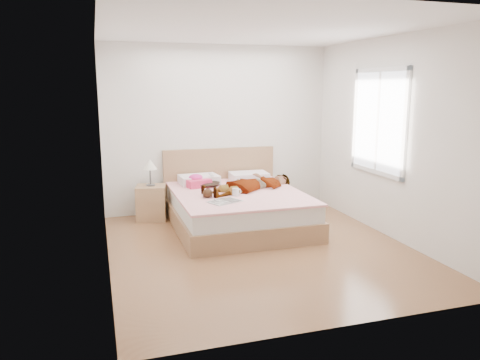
{
  "coord_description": "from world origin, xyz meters",
  "views": [
    {
      "loc": [
        -1.85,
        -5.17,
        1.97
      ],
      "look_at": [
        0.0,
        0.85,
        0.7
      ],
      "focal_mm": 35.0,
      "sensor_mm": 36.0,
      "label": 1
    }
  ],
  "objects_px": {
    "magazine": "(225,201)",
    "nightstand": "(151,200)",
    "woman": "(251,182)",
    "bed": "(236,207)",
    "coffee_mug": "(236,192)",
    "plush_toy": "(208,193)",
    "phone": "(211,174)",
    "towel": "(197,182)"
  },
  "relations": [
    {
      "from": "plush_toy",
      "to": "magazine",
      "type": "bearing_deg",
      "value": -64.36
    },
    {
      "from": "woman",
      "to": "nightstand",
      "type": "height_order",
      "value": "nightstand"
    },
    {
      "from": "bed",
      "to": "coffee_mug",
      "type": "distance_m",
      "value": 0.43
    },
    {
      "from": "magazine",
      "to": "plush_toy",
      "type": "height_order",
      "value": "plush_toy"
    },
    {
      "from": "nightstand",
      "to": "phone",
      "type": "bearing_deg",
      "value": -12.47
    },
    {
      "from": "bed",
      "to": "plush_toy",
      "type": "height_order",
      "value": "bed"
    },
    {
      "from": "magazine",
      "to": "plush_toy",
      "type": "relative_size",
      "value": 2.14
    },
    {
      "from": "woman",
      "to": "phone",
      "type": "xyz_separation_m",
      "value": [
        -0.5,
        0.4,
        0.06
      ]
    },
    {
      "from": "phone",
      "to": "nightstand",
      "type": "xyz_separation_m",
      "value": [
        -0.87,
        0.19,
        -0.38
      ]
    },
    {
      "from": "bed",
      "to": "nightstand",
      "type": "distance_m",
      "value": 1.3
    },
    {
      "from": "phone",
      "to": "plush_toy",
      "type": "xyz_separation_m",
      "value": [
        -0.22,
        -0.73,
        -0.11
      ]
    },
    {
      "from": "towel",
      "to": "plush_toy",
      "type": "distance_m",
      "value": 0.71
    },
    {
      "from": "phone",
      "to": "towel",
      "type": "height_order",
      "value": "phone"
    },
    {
      "from": "phone",
      "to": "nightstand",
      "type": "distance_m",
      "value": 0.97
    },
    {
      "from": "bed",
      "to": "magazine",
      "type": "bearing_deg",
      "value": -118.88
    },
    {
      "from": "magazine",
      "to": "coffee_mug",
      "type": "relative_size",
      "value": 3.48
    },
    {
      "from": "woman",
      "to": "plush_toy",
      "type": "height_order",
      "value": "woman"
    },
    {
      "from": "coffee_mug",
      "to": "magazine",
      "type": "bearing_deg",
      "value": -128.55
    },
    {
      "from": "bed",
      "to": "nightstand",
      "type": "height_order",
      "value": "bed"
    },
    {
      "from": "towel",
      "to": "magazine",
      "type": "relative_size",
      "value": 0.83
    },
    {
      "from": "woman",
      "to": "magazine",
      "type": "xyz_separation_m",
      "value": [
        -0.57,
        -0.65,
        -0.1
      ]
    },
    {
      "from": "bed",
      "to": "magazine",
      "type": "height_order",
      "value": "bed"
    },
    {
      "from": "woman",
      "to": "nightstand",
      "type": "bearing_deg",
      "value": -135.56
    },
    {
      "from": "nightstand",
      "to": "bed",
      "type": "bearing_deg",
      "value": -29.96
    },
    {
      "from": "woman",
      "to": "bed",
      "type": "xyz_separation_m",
      "value": [
        -0.25,
        -0.06,
        -0.34
      ]
    },
    {
      "from": "plush_toy",
      "to": "coffee_mug",
      "type": "bearing_deg",
      "value": -4.5
    },
    {
      "from": "phone",
      "to": "bed",
      "type": "bearing_deg",
      "value": -83.02
    },
    {
      "from": "magazine",
      "to": "bed",
      "type": "bearing_deg",
      "value": 61.12
    },
    {
      "from": "bed",
      "to": "nightstand",
      "type": "xyz_separation_m",
      "value": [
        -1.13,
        0.65,
        0.03
      ]
    },
    {
      "from": "towel",
      "to": "nightstand",
      "type": "height_order",
      "value": "nightstand"
    },
    {
      "from": "woman",
      "to": "phone",
      "type": "relative_size",
      "value": 17.03
    },
    {
      "from": "magazine",
      "to": "nightstand",
      "type": "height_order",
      "value": "nightstand"
    },
    {
      "from": "woman",
      "to": "phone",
      "type": "distance_m",
      "value": 0.64
    },
    {
      "from": "coffee_mug",
      "to": "plush_toy",
      "type": "height_order",
      "value": "plush_toy"
    },
    {
      "from": "woman",
      "to": "coffee_mug",
      "type": "bearing_deg",
      "value": -65.78
    },
    {
      "from": "woman",
      "to": "plush_toy",
      "type": "relative_size",
      "value": 6.76
    },
    {
      "from": "woman",
      "to": "plush_toy",
      "type": "bearing_deg",
      "value": -87.85
    },
    {
      "from": "woman",
      "to": "bed",
      "type": "height_order",
      "value": "bed"
    },
    {
      "from": "phone",
      "to": "magazine",
      "type": "distance_m",
      "value": 1.06
    },
    {
      "from": "coffee_mug",
      "to": "plush_toy",
      "type": "relative_size",
      "value": 0.62
    },
    {
      "from": "woman",
      "to": "towel",
      "type": "bearing_deg",
      "value": -140.22
    },
    {
      "from": "towel",
      "to": "magazine",
      "type": "xyz_separation_m",
      "value": [
        0.14,
        -1.03,
        -0.07
      ]
    }
  ]
}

